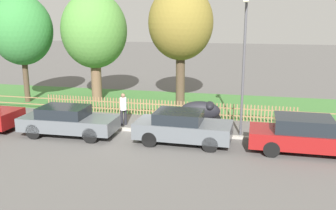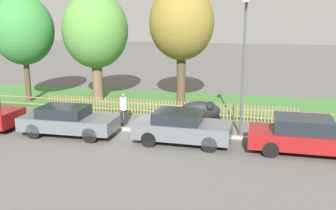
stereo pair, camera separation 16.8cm
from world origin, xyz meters
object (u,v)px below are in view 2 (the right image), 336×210
parked_car_navy_estate (182,127)px  covered_motorcycle (201,111)px  street_lamp (244,52)px  tree_behind_motorcycle (95,31)px  tree_mid_park (182,24)px  pedestrian_near_fence (123,107)px  tree_nearest_kerb (23,30)px  parked_car_red_compact (306,135)px  parked_car_black_saloon (68,120)px

parked_car_navy_estate → covered_motorcycle: (0.36, 3.01, -0.01)m
street_lamp → tree_behind_motorcycle: bearing=149.3°
tree_mid_park → pedestrian_near_fence: tree_mid_park is taller
covered_motorcycle → pedestrian_near_fence: size_ratio=1.29×
tree_mid_park → covered_motorcycle: bearing=-64.5°
street_lamp → parked_car_navy_estate: bearing=-146.9°
parked_car_navy_estate → tree_nearest_kerb: (-10.89, 5.52, 3.66)m
parked_car_red_compact → pedestrian_near_fence: (-8.20, 2.01, 0.17)m
parked_car_black_saloon → parked_car_navy_estate: size_ratio=1.07×
parked_car_black_saloon → street_lamp: street_lamp is taller
parked_car_navy_estate → tree_mid_park: tree_mid_park is taller
tree_mid_park → parked_car_red_compact: bearing=-47.1°
parked_car_red_compact → tree_behind_motorcycle: tree_behind_motorcycle is taller
covered_motorcycle → street_lamp: bearing=-42.0°
parked_car_black_saloon → tree_nearest_kerb: bearing=134.1°
tree_nearest_kerb → tree_behind_motorcycle: 4.26m
parked_car_black_saloon → tree_nearest_kerb: (-5.76, 5.69, 3.68)m
tree_nearest_kerb → tree_behind_motorcycle: size_ratio=0.97×
tree_nearest_kerb → parked_car_navy_estate: bearing=-26.9°
tree_behind_motorcycle → parked_car_navy_estate: bearing=-45.4°
parked_car_red_compact → tree_mid_park: bearing=132.7°
parked_car_black_saloon → street_lamp: size_ratio=0.72×
parked_car_black_saloon → tree_mid_park: bearing=61.0°
pedestrian_near_fence → street_lamp: size_ratio=0.27×
tree_nearest_kerb → street_lamp: (13.22, -4.00, -0.66)m
covered_motorcycle → street_lamp: street_lamp is taller
tree_mid_park → street_lamp: tree_mid_park is taller
covered_motorcycle → tree_mid_park: 5.87m
parked_car_red_compact → covered_motorcycle: size_ratio=2.19×
tree_nearest_kerb → tree_mid_park: size_ratio=0.93×
tree_behind_motorcycle → street_lamp: 10.74m
parked_car_navy_estate → covered_motorcycle: 3.03m
parked_car_red_compact → tree_nearest_kerb: size_ratio=0.69×
tree_nearest_kerb → tree_behind_motorcycle: tree_behind_motorcycle is taller
street_lamp → pedestrian_near_fence: bearing=175.3°
tree_mid_park → street_lamp: (3.79, -5.29, -1.07)m
parked_car_black_saloon → tree_mid_park: (3.67, 6.98, 4.09)m
tree_nearest_kerb → tree_mid_park: bearing=7.8°
parked_car_red_compact → tree_nearest_kerb: (-15.79, 5.54, 3.65)m
parked_car_black_saloon → tree_behind_motorcycle: size_ratio=0.64×
parked_car_red_compact → tree_behind_motorcycle: (-11.79, 7.02, 3.58)m
parked_car_navy_estate → covered_motorcycle: size_ratio=1.96×
tree_nearest_kerb → tree_mid_park: 9.53m
parked_car_black_saloon → parked_car_red_compact: size_ratio=0.95×
covered_motorcycle → tree_behind_motorcycle: 9.03m
parked_car_navy_estate → parked_car_red_compact: 4.90m
pedestrian_near_fence → street_lamp: street_lamp is taller
parked_car_red_compact → tree_mid_park: (-6.36, 6.83, 4.06)m
parked_car_red_compact → pedestrian_near_fence: bearing=166.0°
parked_car_red_compact → street_lamp: size_ratio=0.76×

